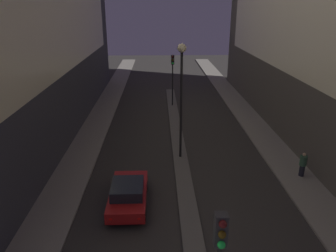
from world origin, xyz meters
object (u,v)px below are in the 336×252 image
Objects in this scene: street_lamp at (181,80)px; car_left_lane at (128,194)px; traffic_light_mid at (173,69)px; pedestrian_on_right_sidewalk at (303,164)px.

car_left_lane is at bearing -119.08° from street_lamp.
traffic_light_mid is 18.14m from car_left_lane.
car_left_lane is 2.75× the size of pedestrian_on_right_sidewalk.
street_lamp is 8.94m from pedestrian_on_right_sidewalk.
pedestrian_on_right_sidewalk is at bearing 14.54° from car_left_lane.
traffic_light_mid is at bearing 90.00° from street_lamp.
traffic_light_mid is 1.22× the size of car_left_lane.
street_lamp reaches higher than pedestrian_on_right_sidewalk.
car_left_lane is at bearing -165.46° from pedestrian_on_right_sidewalk.
pedestrian_on_right_sidewalk is at bearing -21.85° from street_lamp.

